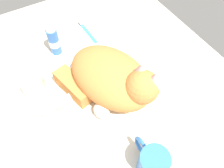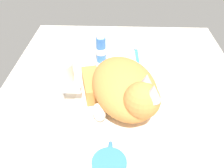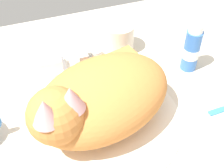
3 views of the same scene
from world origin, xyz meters
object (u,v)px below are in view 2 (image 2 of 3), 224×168
faucet (61,95)px  toothbrush (137,54)px  soap_bar (58,114)px  rinse_cup (63,72)px  cat (125,88)px  toothpaste_bottle (101,48)px

faucet → toothbrush: 37.54cm
faucet → soap_bar: 7.84cm
faucet → rinse_cup: rinse_cup is taller
cat → soap_bar: (-6.46, 18.58, -4.56)cm
rinse_cup → toothpaste_bottle: size_ratio=0.61×
cat → soap_bar: 20.19cm
rinse_cup → toothpaste_bottle: bearing=-43.5°
faucet → toothpaste_bottle: 26.23cm
faucet → soap_bar: bearing=-174.1°
toothpaste_bottle → toothbrush: toothpaste_bottle is taller
rinse_cup → toothpaste_bottle: toothpaste_bottle is taller
soap_bar → toothpaste_bottle: size_ratio=0.60×
soap_bar → rinse_cup: bearing=7.2°
faucet → rinse_cup: size_ratio=1.70×
toothbrush → rinse_cup: bearing=123.2°
toothpaste_bottle → toothbrush: (4.37, -14.09, -4.99)cm
cat → rinse_cup: (12.33, 20.95, -3.55)cm
rinse_cup → toothpaste_bottle: (12.83, -12.17, 1.94)cm
toothpaste_bottle → rinse_cup: bearing=136.5°
cat → rinse_cup: bearing=59.5°
rinse_cup → toothbrush: bearing=-56.8°
faucet → toothbrush: size_ratio=0.93×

